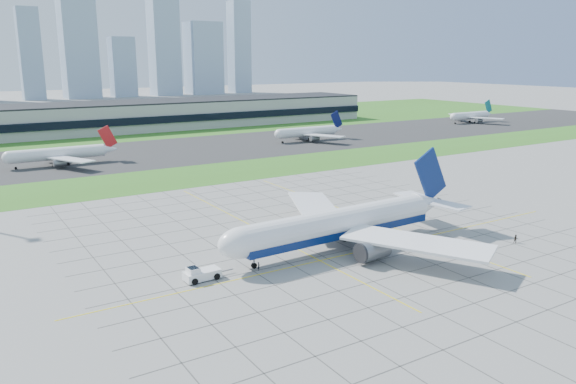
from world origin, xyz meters
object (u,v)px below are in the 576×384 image
Objects in this scene: pushback_tug at (200,274)px; crew_far at (516,239)px; crew_near at (259,266)px; distant_jet_2 at (308,132)px; distant_jet_3 at (471,116)px; distant_jet_1 at (60,153)px; airliner at (340,224)px.

pushback_tug reaches higher than crew_far.
crew_near is 174.92m from distant_jet_2.
pushback_tug is 0.23× the size of distant_jet_3.
crew_near is 57.82m from crew_far.
crew_near is at bearing -9.28° from pushback_tug.
distant_jet_1 reaches higher than crew_near.
crew_far is at bearing -137.51° from distant_jet_3.
crew_far is 0.04× the size of distant_jet_1.
crew_near is 282.56m from distant_jet_3.
crew_far reaches higher than crew_near.
crew_near is 0.04× the size of distant_jet_3.
distant_jet_2 is (50.10, 155.05, 3.53)m from crew_far.
airliner is at bearing -36.17° from crew_near.
distant_jet_1 is 1.00× the size of distant_jet_2.
distant_jet_2 is 133.23m from distant_jet_3.
crew_far is 247.86m from distant_jet_3.
distant_jet_3 is at bearing 3.76° from distant_jet_1.
crew_far is at bearing -16.49° from pushback_tug.
crew_far is at bearing -29.49° from airliner.
crew_far is 164.94m from distant_jet_1.
distant_jet_1 is 116.38m from distant_jet_2.
distant_jet_3 is at bearing 28.92° from pushback_tug.
pushback_tug is 5.93× the size of crew_near.
pushback_tug is 5.09× the size of crew_far.
pushback_tug is at bearing -130.34° from distant_jet_2.
distant_jet_2 is at bearing -174.68° from distant_jet_3.
pushback_tug is 0.23× the size of distant_jet_2.
distant_jet_3 is at bearing 80.07° from crew_far.
airliner reaches higher than pushback_tug.
crew_far is 0.04× the size of distant_jet_3.
distant_jet_1 is 1.00× the size of distant_jet_3.
airliner is 39.21m from crew_far.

